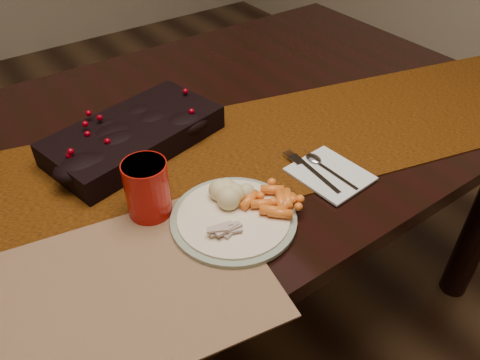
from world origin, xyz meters
TOP-DOWN VIEW (x-y plane):
  - floor at (0.00, 0.00)m, footprint 5.00×5.00m
  - dining_table at (0.00, 0.00)m, footprint 1.80×1.00m
  - table_runner at (0.05, -0.12)m, footprint 1.92×0.84m
  - centerpiece at (-0.10, 0.02)m, footprint 0.42×0.28m
  - placemat_main at (-0.30, -0.33)m, footprint 0.52×0.42m
  - dinner_plate at (-0.06, -0.31)m, footprint 0.30×0.30m
  - baby_carrots at (0.01, -0.33)m, footprint 0.11×0.09m
  - mashed_potatoes at (-0.03, -0.26)m, footprint 0.10×0.09m
  - turkey_shreds at (-0.10, -0.34)m, footprint 0.08×0.07m
  - napkin at (0.18, -0.32)m, footprint 0.14×0.16m
  - fork at (0.15, -0.30)m, footprint 0.03×0.15m
  - spoon at (0.19, -0.31)m, footprint 0.03×0.14m
  - red_cup at (-0.18, -0.20)m, footprint 0.09×0.09m

SIDE VIEW (x-z plane):
  - floor at x=0.00m, z-range 0.00..0.00m
  - dining_table at x=0.00m, z-range 0.00..0.75m
  - table_runner at x=0.05m, z-range 0.75..0.75m
  - placemat_main at x=-0.30m, z-range 0.75..0.75m
  - napkin at x=0.18m, z-range 0.75..0.76m
  - dinner_plate at x=-0.06m, z-range 0.75..0.77m
  - spoon at x=0.19m, z-range 0.76..0.76m
  - fork at x=0.15m, z-range 0.76..0.76m
  - turkey_shreds at x=-0.10m, z-range 0.77..0.78m
  - baby_carrots at x=0.01m, z-range 0.77..0.79m
  - mashed_potatoes at x=-0.03m, z-range 0.77..0.81m
  - centerpiece at x=-0.10m, z-range 0.75..0.83m
  - red_cup at x=-0.18m, z-range 0.75..0.87m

